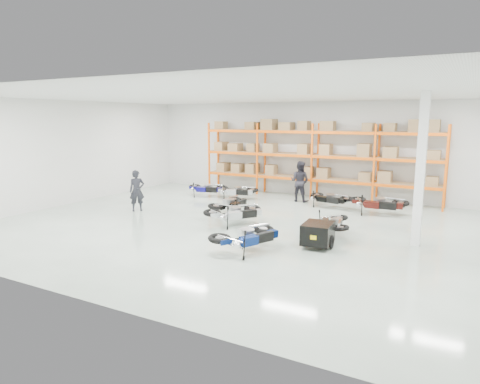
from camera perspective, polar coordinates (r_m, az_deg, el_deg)
The scene contains 14 objects.
room at distance 14.43m, azimuth 1.70°, elevation 3.88°, with size 18.00×18.00×18.00m.
pallet_rack at distance 20.37m, azimuth 9.98°, elevation 5.51°, with size 11.28×0.98×3.62m.
structural_column at distance 13.45m, azimuth 22.93°, elevation 2.66°, with size 0.25×0.25×4.50m, color white.
moto_blue_centre at distance 12.08m, azimuth 1.00°, elevation -5.36°, with size 0.85×1.91×1.17m, color #081B52, non-canonical shape.
moto_silver_left at distance 15.07m, azimuth -0.62°, elevation -2.30°, with size 0.84×1.89×1.15m, color #B4B6BB, non-canonical shape.
moto_black_far_left at distance 16.65m, azimuth -1.26°, elevation -1.19°, with size 0.82×1.83×1.12m, color black, non-canonical shape.
moto_touring_right at distance 14.20m, azimuth 12.39°, elevation -3.62°, with size 0.72×1.63×1.00m, color black, non-canonical shape.
trailer at distance 12.74m, azimuth 10.34°, elevation -5.46°, with size 0.91×1.74×0.72m.
moto_back_a at distance 20.64m, azimuth -4.48°, elevation 0.81°, with size 0.75×1.69×1.03m, color navy, non-canonical shape.
moto_back_b at distance 19.87m, azimuth -0.48°, elevation 0.49°, with size 0.75×1.70×1.04m, color #A7ABB1, non-canonical shape.
moto_back_c at distance 18.44m, azimuth 11.77°, elevation -0.47°, with size 0.74×1.67×1.02m, color black, non-canonical shape.
moto_back_d at distance 17.55m, azimuth 17.97°, elevation -1.00°, with size 0.86×1.94×1.18m, color #3D0F0C, non-canonical shape.
person_left at distance 17.84m, azimuth -13.58°, elevation 0.17°, with size 0.61×0.40×1.67m, color black.
person_back at distance 19.48m, azimuth 7.98°, elevation 1.41°, with size 0.90×0.70×1.84m, color black.
Camera 1 is at (6.49, -12.80, 3.75)m, focal length 32.00 mm.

